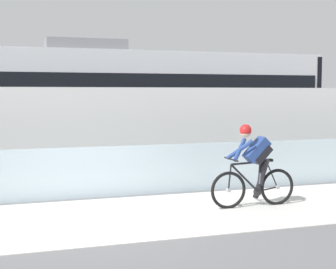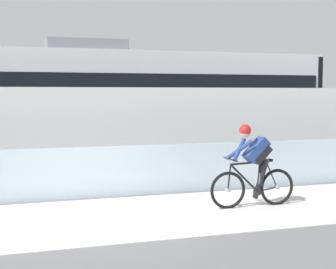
% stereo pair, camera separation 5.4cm
% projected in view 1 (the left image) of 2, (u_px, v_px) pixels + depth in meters
% --- Properties ---
extents(ground_plane, '(200.00, 200.00, 0.00)m').
position_uv_depth(ground_plane, '(97.00, 219.00, 8.85)').
color(ground_plane, slate).
extents(bike_path_deck, '(32.00, 3.20, 0.01)m').
position_uv_depth(bike_path_deck, '(97.00, 219.00, 8.85)').
color(bike_path_deck, silver).
rests_on(bike_path_deck, ground).
extents(glass_parapet, '(32.00, 0.05, 1.08)m').
position_uv_depth(glass_parapet, '(80.00, 173.00, 10.56)').
color(glass_parapet, silver).
rests_on(glass_parapet, ground).
extents(concrete_barrier_wall, '(32.00, 0.36, 2.34)m').
position_uv_depth(concrete_barrier_wall, '(69.00, 136.00, 12.21)').
color(concrete_barrier_wall, silver).
rests_on(concrete_barrier_wall, ground).
extents(tram_rail_near, '(32.00, 0.08, 0.01)m').
position_uv_depth(tram_rail_near, '(59.00, 169.00, 14.65)').
color(tram_rail_near, '#595654').
rests_on(tram_rail_near, ground).
extents(tram_rail_far, '(32.00, 0.08, 0.01)m').
position_uv_depth(tram_rail_far, '(54.00, 163.00, 16.01)').
color(tram_rail_far, '#595654').
rests_on(tram_rail_far, ground).
extents(tram, '(11.06, 2.54, 3.81)m').
position_uv_depth(tram, '(148.00, 103.00, 16.08)').
color(tram, silver).
rests_on(tram, ground).
extents(cyclist_on_bike, '(1.77, 0.58, 1.61)m').
position_uv_depth(cyclist_on_bike, '(254.00, 167.00, 9.74)').
color(cyclist_on_bike, black).
rests_on(cyclist_on_bike, ground).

